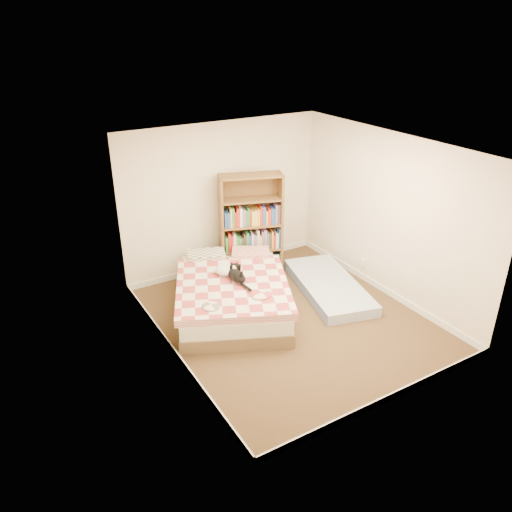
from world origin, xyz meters
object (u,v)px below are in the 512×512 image
bookshelf (250,238)px  floor_mattress (329,286)px  black_cat (235,274)px  white_dog (226,270)px  bed (231,293)px

bookshelf → floor_mattress: (0.71, -1.26, -0.52)m
floor_mattress → black_cat: 1.64m
bookshelf → black_cat: size_ratio=2.35×
black_cat → white_dog: black_cat is taller
black_cat → floor_mattress: bearing=13.5°
bed → white_dog: (-0.01, 0.13, 0.33)m
bookshelf → white_dog: 1.19m
bookshelf → white_dog: bookshelf is taller
bed → black_cat: (0.04, -0.07, 0.33)m
black_cat → white_dog: bearing=127.7°
bed → black_cat: size_ratio=3.55×
floor_mattress → black_cat: black_cat is taller
floor_mattress → white_dog: 1.73m
bed → bookshelf: bookshelf is taller
bookshelf → black_cat: bearing=-110.8°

